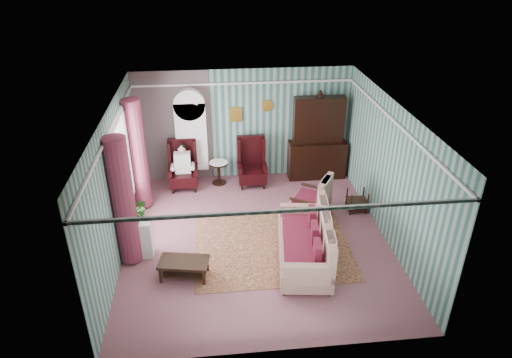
{
  "coord_description": "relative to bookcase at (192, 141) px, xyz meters",
  "views": [
    {
      "loc": [
        -0.85,
        -7.98,
        5.72
      ],
      "look_at": [
        0.06,
        0.6,
        1.14
      ],
      "focal_mm": 32.0,
      "sensor_mm": 36.0,
      "label": 1
    }
  ],
  "objects": [
    {
      "name": "coffee_table",
      "position": [
        -0.13,
        -3.91,
        -0.94
      ],
      "size": [
        1.0,
        0.65,
        0.37
      ],
      "primitive_type": "cube",
      "rotation": [
        0.0,
        0.0,
        -0.18
      ],
      "color": "black",
      "rests_on": "floor"
    },
    {
      "name": "sofa",
      "position": [
        2.19,
        -3.72,
        -0.57
      ],
      "size": [
        1.24,
        2.26,
        1.1
      ],
      "primitive_type": "cube",
      "rotation": [
        0.0,
        0.0,
        1.44
      ],
      "color": "#B7A98E",
      "rests_on": "floor"
    },
    {
      "name": "round_side_table",
      "position": [
        0.65,
        -0.24,
        -0.82
      ],
      "size": [
        0.5,
        0.5,
        0.6
      ],
      "primitive_type": "cylinder",
      "color": "black",
      "rests_on": "floor"
    },
    {
      "name": "wingback_right",
      "position": [
        1.5,
        -0.39,
        -0.5
      ],
      "size": [
        0.76,
        0.8,
        1.25
      ],
      "primitive_type": "cube",
      "color": "black",
      "rests_on": "floor"
    },
    {
      "name": "seated_woman",
      "position": [
        -0.25,
        -0.39,
        -0.53
      ],
      "size": [
        0.44,
        0.4,
        1.18
      ],
      "primitive_type": null,
      "color": "white",
      "rests_on": "floor"
    },
    {
      "name": "wingback_left",
      "position": [
        -0.25,
        -0.39,
        -0.5
      ],
      "size": [
        0.76,
        0.8,
        1.25
      ],
      "primitive_type": "cube",
      "color": "black",
      "rests_on": "floor"
    },
    {
      "name": "plant_stand",
      "position": [
        -1.05,
        -3.14,
        -0.72
      ],
      "size": [
        0.55,
        0.35,
        0.8
      ],
      "primitive_type": "cube",
      "color": "silver",
      "rests_on": "floor"
    },
    {
      "name": "potted_plant_b",
      "position": [
        -0.95,
        -3.0,
        -0.1
      ],
      "size": [
        0.29,
        0.27,
        0.43
      ],
      "primitive_type": "imported",
      "rotation": [
        0.0,
        0.0,
        -0.4
      ],
      "color": "#1E531A",
      "rests_on": "plant_stand"
    },
    {
      "name": "potted_plant_c",
      "position": [
        -1.15,
        -3.11,
        -0.11
      ],
      "size": [
        0.27,
        0.27,
        0.42
      ],
      "primitive_type": "imported",
      "rotation": [
        0.0,
        0.0,
        0.13
      ],
      "color": "#244D18",
      "rests_on": "plant_stand"
    },
    {
      "name": "nest_table",
      "position": [
        3.82,
        -1.94,
        -0.85
      ],
      "size": [
        0.45,
        0.38,
        0.54
      ],
      "primitive_type": "cube",
      "color": "black",
      "rests_on": "floor"
    },
    {
      "name": "potted_plant_a",
      "position": [
        -1.05,
        -3.2,
        -0.12
      ],
      "size": [
        0.38,
        0.34,
        0.4
      ],
      "primitive_type": "imported",
      "rotation": [
        0.0,
        0.0,
        0.08
      ],
      "color": "#1A4B17",
      "rests_on": "plant_stand"
    },
    {
      "name": "dresser_hutch",
      "position": [
        3.25,
        -0.12,
        0.06
      ],
      "size": [
        1.5,
        0.56,
        2.36
      ],
      "primitive_type": "cube",
      "color": "black",
      "rests_on": "floor"
    },
    {
      "name": "rug",
      "position": [
        1.65,
        -3.14,
        -1.11
      ],
      "size": [
        3.2,
        2.6,
        0.01
      ],
      "primitive_type": "cube",
      "color": "#4A1D18",
      "rests_on": "floor"
    },
    {
      "name": "bookcase",
      "position": [
        0.0,
        0.0,
        0.0
      ],
      "size": [
        0.8,
        0.28,
        2.24
      ],
      "primitive_type": "cube",
      "color": "silver",
      "rests_on": "floor"
    },
    {
      "name": "floral_armchair",
      "position": [
        2.66,
        -2.1,
        -0.65
      ],
      "size": [
        1.13,
        1.16,
        0.94
      ],
      "primitive_type": "cube",
      "rotation": [
        0.0,
        0.0,
        1.03
      ],
      "color": "beige",
      "rests_on": "floor"
    },
    {
      "name": "room_shell",
      "position": [
        0.73,
        -2.66,
        0.89
      ],
      "size": [
        5.53,
        6.02,
        2.91
      ],
      "color": "#38665D",
      "rests_on": "ground"
    },
    {
      "name": "floor",
      "position": [
        1.35,
        -2.84,
        -1.12
      ],
      "size": [
        6.0,
        6.0,
        0.0
      ],
      "primitive_type": "plane",
      "color": "#844D57",
      "rests_on": "ground"
    }
  ]
}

